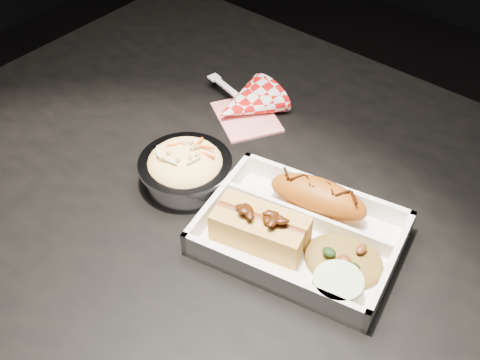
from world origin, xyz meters
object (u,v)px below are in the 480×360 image
(dining_table, at_px, (279,242))
(foil_coleslaw_cup, at_px, (185,167))
(fried_pastry, at_px, (318,198))
(napkin_fork, at_px, (246,105))
(food_tray, at_px, (300,236))
(hotdog, at_px, (260,226))

(dining_table, height_order, foil_coleslaw_cup, foil_coleslaw_cup)
(fried_pastry, xyz_separation_m, napkin_fork, (-0.22, 0.12, -0.02))
(food_tray, bearing_deg, napkin_fork, 132.11)
(dining_table, height_order, hotdog, hotdog)
(fried_pastry, bearing_deg, foil_coleslaw_cup, -159.57)
(fried_pastry, xyz_separation_m, foil_coleslaw_cup, (-0.18, -0.07, -0.00))
(napkin_fork, bearing_deg, hotdog, -33.23)
(hotdog, distance_m, foil_coleslaw_cup, 0.15)
(food_tray, xyz_separation_m, napkin_fork, (-0.23, 0.17, 0.01))
(dining_table, relative_size, napkin_fork, 6.72)
(hotdog, relative_size, napkin_fork, 0.74)
(dining_table, xyz_separation_m, foil_coleslaw_cup, (-0.13, -0.06, 0.12))
(fried_pastry, distance_m, napkin_fork, 0.25)
(dining_table, relative_size, foil_coleslaw_cup, 9.00)
(dining_table, relative_size, fried_pastry, 8.73)
(dining_table, bearing_deg, food_tray, -35.92)
(fried_pastry, xyz_separation_m, hotdog, (-0.03, -0.09, -0.00))
(food_tray, height_order, fried_pastry, fried_pastry)
(foil_coleslaw_cup, bearing_deg, dining_table, 24.76)
(hotdog, bearing_deg, dining_table, 92.78)
(food_tray, relative_size, foil_coleslaw_cup, 2.11)
(dining_table, xyz_separation_m, napkin_fork, (-0.17, 0.12, 0.11))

